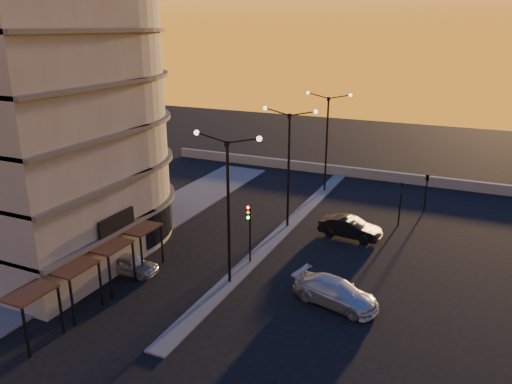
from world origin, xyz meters
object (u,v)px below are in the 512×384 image
(streetlamp_mid, at_px, (289,159))
(car_hatchback, at_px, (129,264))
(car_wagon, at_px, (336,292))
(traffic_light_main, at_px, (249,224))
(car_sedan, at_px, (350,227))

(streetlamp_mid, bearing_deg, car_hatchback, -119.43)
(car_hatchback, height_order, car_wagon, car_wagon)
(car_wagon, bearing_deg, traffic_light_main, 83.51)
(car_sedan, bearing_deg, car_hatchback, 141.72)
(traffic_light_main, xyz_separation_m, car_hatchback, (-6.50, -4.39, -2.24))
(car_hatchback, height_order, car_sedan, car_sedan)
(streetlamp_mid, xyz_separation_m, traffic_light_main, (0.00, -7.13, -2.70))
(streetlamp_mid, xyz_separation_m, car_wagon, (6.69, -9.69, -4.85))
(traffic_light_main, bearing_deg, car_wagon, -20.92)
(traffic_light_main, bearing_deg, streetlamp_mid, 90.00)
(car_sedan, distance_m, car_wagon, 9.97)
(streetlamp_mid, height_order, car_hatchback, streetlamp_mid)
(car_sedan, height_order, car_wagon, car_sedan)
(car_hatchback, bearing_deg, car_wagon, -87.15)
(streetlamp_mid, bearing_deg, traffic_light_main, -90.00)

